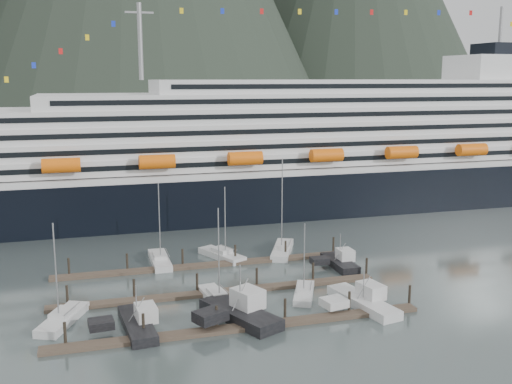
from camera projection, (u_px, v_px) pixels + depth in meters
ground at (258, 297)px, 85.25m from camera, size 1600.00×1600.00×0.00m
cruise_ship at (314, 157)px, 143.01m from camera, size 210.00×30.40×50.30m
dock_near at (243, 327)px, 74.46m from camera, size 48.18×2.28×3.20m
dock_mid at (220, 292)px, 86.72m from camera, size 48.18×2.28×3.20m
dock_far at (202, 265)px, 98.98m from camera, size 48.18×2.28×3.20m
sailboat_a at (63, 320)px, 76.30m from camera, size 6.74×10.36×13.92m
sailboat_c at (217, 299)px, 83.63m from camera, size 3.89×10.17×14.08m
sailboat_e at (160, 261)px, 100.90m from camera, size 2.88×11.00×14.40m
sailboat_f at (222, 255)px, 103.84m from camera, size 6.86×10.41×13.23m
sailboat_g at (282, 250)px, 106.86m from camera, size 7.68×12.14×17.69m
sailboat_h at (304, 294)px, 85.59m from camera, size 5.89×8.99×11.37m
trawler_a at (136, 323)px, 74.24m from camera, size 8.44×11.66×6.24m
trawler_b at (239, 313)px, 77.14m from camera, size 11.14×13.12×8.20m
trawler_c at (362, 301)px, 81.66m from camera, size 9.37×13.07×6.44m
trawler_e at (339, 262)px, 98.95m from camera, size 7.22×9.47×6.09m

